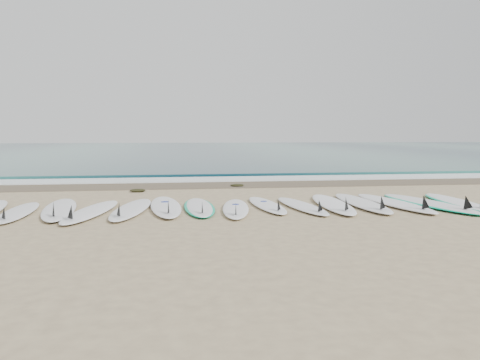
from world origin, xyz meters
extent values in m
plane|color=tan|center=(0.00, 0.00, 0.00)|extent=(120.00, 120.00, 0.00)
cube|color=#1F5356|center=(0.00, 32.50, 0.01)|extent=(120.00, 55.00, 0.03)
cube|color=brown|center=(0.00, 4.10, 0.01)|extent=(120.00, 1.80, 0.01)
cube|color=silver|center=(0.00, 5.50, 0.02)|extent=(120.00, 1.40, 0.04)
cube|color=#1F5356|center=(0.00, 7.00, 0.05)|extent=(120.00, 1.00, 0.10)
ellipsoid|color=silver|center=(-3.89, -0.07, 0.04)|extent=(0.61, 2.37, 0.08)
cone|color=black|center=(-3.85, -0.93, 0.18)|extent=(0.21, 0.26, 0.25)
ellipsoid|color=white|center=(-3.24, 0.14, 0.05)|extent=(0.95, 2.81, 0.09)
cone|color=black|center=(-3.10, -0.86, 0.21)|extent=(0.27, 0.32, 0.29)
ellipsoid|color=white|center=(-2.61, -0.20, 0.05)|extent=(0.98, 2.66, 0.08)
cone|color=black|center=(-2.77, -1.13, 0.20)|extent=(0.26, 0.31, 0.28)
ellipsoid|color=white|center=(-1.92, -0.03, 0.04)|extent=(0.87, 2.65, 0.08)
cone|color=black|center=(-2.04, -0.97, 0.20)|extent=(0.25, 0.30, 0.28)
ellipsoid|color=white|center=(-1.31, 0.19, 0.05)|extent=(0.74, 2.76, 0.09)
cone|color=black|center=(-1.24, -0.80, 0.21)|extent=(0.25, 0.31, 0.29)
cylinder|color=navy|center=(-1.32, 0.45, 0.09)|extent=(0.17, 0.17, 0.01)
ellipsoid|color=white|center=(-0.67, 0.07, 0.04)|extent=(0.51, 2.36, 0.08)
ellipsoid|color=#00B884|center=(-0.67, 0.07, 0.04)|extent=(0.59, 2.38, 0.05)
cone|color=black|center=(-0.66, -0.79, 0.18)|extent=(0.20, 0.25, 0.25)
ellipsoid|color=white|center=(0.00, -0.20, 0.04)|extent=(0.78, 2.38, 0.08)
cone|color=black|center=(-0.11, -1.05, 0.18)|extent=(0.23, 0.27, 0.25)
cylinder|color=navy|center=(0.03, 0.02, 0.08)|extent=(0.15, 0.15, 0.01)
ellipsoid|color=white|center=(0.65, 0.12, 0.04)|extent=(0.61, 2.32, 0.07)
cone|color=black|center=(0.70, -0.72, 0.17)|extent=(0.21, 0.26, 0.25)
cylinder|color=navy|center=(0.64, 0.34, 0.08)|extent=(0.14, 0.14, 0.01)
ellipsoid|color=white|center=(1.29, -0.09, 0.04)|extent=(0.74, 2.39, 0.08)
cone|color=black|center=(1.39, -0.94, 0.18)|extent=(0.23, 0.27, 0.25)
ellipsoid|color=white|center=(1.96, 0.03, 0.05)|extent=(0.83, 2.79, 0.09)
cone|color=black|center=(1.87, -0.97, 0.21)|extent=(0.26, 0.31, 0.29)
ellipsoid|color=white|center=(2.58, 0.08, 0.05)|extent=(0.66, 2.79, 0.09)
cone|color=black|center=(2.55, -0.93, 0.21)|extent=(0.24, 0.30, 0.30)
ellipsoid|color=white|center=(3.21, -0.02, 0.05)|extent=(0.84, 2.79, 0.09)
cone|color=black|center=(3.31, -1.02, 0.21)|extent=(0.26, 0.31, 0.29)
ellipsoid|color=silver|center=(3.88, -0.15, 0.05)|extent=(1.01, 2.87, 0.09)
ellipsoid|color=#00B884|center=(3.88, -0.15, 0.04)|extent=(1.11, 2.91, 0.07)
cone|color=black|center=(4.04, -1.17, 0.21)|extent=(0.28, 0.33, 0.30)
ellipsoid|color=white|center=(4.56, -0.05, 0.04)|extent=(0.81, 2.63, 0.08)
ellipsoid|color=#00B884|center=(4.56, -0.05, 0.04)|extent=(0.90, 2.65, 0.06)
ellipsoid|color=black|center=(-2.03, 2.86, 0.04)|extent=(0.39, 0.30, 0.08)
ellipsoid|color=black|center=(0.55, 3.66, 0.04)|extent=(0.37, 0.29, 0.07)
camera|label=1|loc=(-1.14, -8.78, 1.44)|focal=35.00mm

